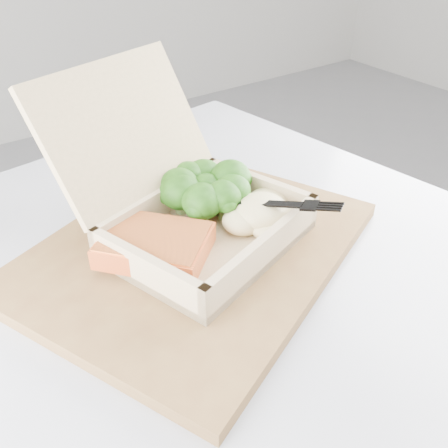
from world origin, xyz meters
TOP-DOWN VIEW (x-y plane):
  - floor at (0.00, 0.00)m, footprint 4.00×4.00m
  - cafe_table at (-0.64, -0.09)m, footprint 0.83×0.83m
  - serving_tray at (-0.63, -0.07)m, footprint 0.48×0.44m
  - takeout_container at (-0.63, -0.04)m, footprint 0.28×0.30m
  - salmon_fillet at (-0.68, -0.08)m, footprint 0.14×0.14m
  - broccoli_pile at (-0.58, -0.03)m, footprint 0.12×0.12m
  - mashed_potatoes at (-0.55, -0.10)m, footprint 0.11×0.09m
  - plastic_fork at (-0.57, -0.08)m, footprint 0.09×0.14m
  - receipt at (-0.65, 0.12)m, footprint 0.10×0.15m

SIDE VIEW (x-z plane):
  - floor at x=0.00m, z-range 0.00..0.00m
  - cafe_table at x=-0.64m, z-range 0.17..0.88m
  - receipt at x=-0.65m, z-range 0.71..0.71m
  - serving_tray at x=-0.63m, z-range 0.71..0.72m
  - salmon_fillet at x=-0.68m, z-range 0.73..0.76m
  - mashed_potatoes at x=-0.55m, z-range 0.73..0.77m
  - broccoli_pile at x=-0.58m, z-range 0.73..0.77m
  - plastic_fork at x=-0.57m, z-range 0.75..0.78m
  - takeout_container at x=-0.63m, z-range 0.68..0.86m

